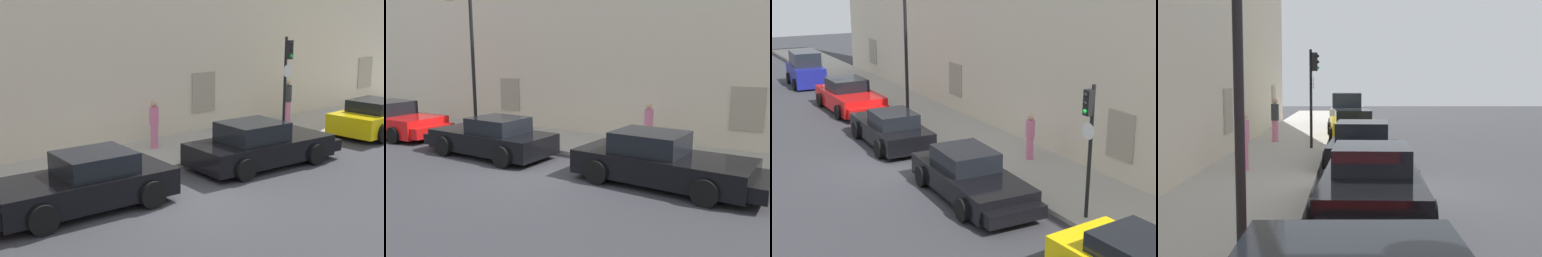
# 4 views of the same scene
# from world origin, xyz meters

# --- Properties ---
(ground_plane) EXTENTS (80.00, 80.00, 0.00)m
(ground_plane) POSITION_xyz_m (0.00, 0.00, 0.00)
(ground_plane) COLOR #333338
(sidewalk) EXTENTS (60.00, 3.20, 0.14)m
(sidewalk) POSITION_xyz_m (0.00, 3.92, 0.07)
(sidewalk) COLOR #A8A399
(sidewalk) RESTS_ON ground
(sportscar_red_lead) EXTENTS (4.91, 2.27, 1.47)m
(sportscar_red_lead) POSITION_xyz_m (-8.08, 1.46, 0.63)
(sportscar_red_lead) COLOR red
(sportscar_red_lead) RESTS_ON ground
(sportscar_yellow_flank) EXTENTS (4.83, 2.22, 1.35)m
(sportscar_yellow_flank) POSITION_xyz_m (-2.38, 1.04, 0.60)
(sportscar_yellow_flank) COLOR black
(sportscar_yellow_flank) RESTS_ON ground
(sportscar_white_middle) EXTENTS (5.10, 2.32, 1.38)m
(sportscar_white_middle) POSITION_xyz_m (3.88, 1.03, 0.59)
(sportscar_white_middle) COLOR black
(sportscar_white_middle) RESTS_ON ground
(street_lamp) EXTENTS (0.44, 1.42, 5.67)m
(street_lamp) POSITION_xyz_m (-4.92, 2.52, 4.06)
(street_lamp) COLOR black
(street_lamp) RESTS_ON sidewalk
(pedestrian_admiring) EXTENTS (0.32, 0.32, 1.61)m
(pedestrian_admiring) POSITION_xyz_m (2.14, 4.36, 0.98)
(pedestrian_admiring) COLOR pink
(pedestrian_admiring) RESTS_ON sidewalk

